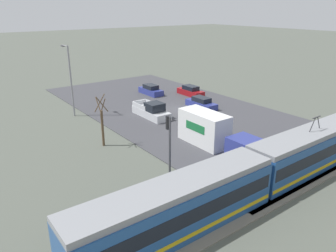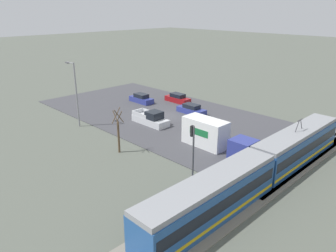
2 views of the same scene
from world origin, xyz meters
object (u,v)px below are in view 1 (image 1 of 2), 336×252
Objects in this scene: sedan_car_1 at (191,91)px; traffic_light_pole at (169,145)px; light_rail_tram at (256,173)px; pickup_truck at (152,111)px; sedan_car_0 at (201,103)px; box_truck at (213,133)px; sedan_car_2 at (151,90)px; street_tree at (102,123)px; street_lamp_near_crossing at (70,76)px.

sedan_car_1 is 28.07m from traffic_light_pole.
pickup_truck is at bearing -101.41° from light_rail_tram.
sedan_car_0 is 0.80× the size of traffic_light_pole.
sedan_car_2 is at bearing -107.76° from box_truck.
sedan_car_1 is 21.52m from street_tree.
street_lamp_near_crossing is at bearing -81.96° from light_rail_tram.
sedan_car_2 is at bearing -123.26° from pickup_truck.
pickup_truck reaches higher than sedan_car_1.
light_rail_tram is 8.52m from box_truck.
pickup_truck is 11.06m from sedan_car_2.
sedan_car_1 is (-14.42, -24.08, -0.98)m from light_rail_tram.
light_rail_tram is 21.50m from sedan_car_0.
street_lamp_near_crossing reaches higher than street_tree.
street_tree is at bearing 26.28° from sedan_car_1.
sedan_car_1 is (-3.08, -5.84, 0.01)m from sedan_car_0.
traffic_light_pole is (4.82, -3.87, 2.10)m from light_rail_tram.
pickup_truck is (-0.47, -11.16, -0.75)m from box_truck.
sedan_car_2 reaches higher than sedan_car_0.
pickup_truck is at bearing -92.43° from box_truck.
traffic_light_pole is at bearing 46.42° from sedan_car_1.
box_truck is 21.44m from sedan_car_2.
box_truck reaches higher than sedan_car_0.
traffic_light_pole is (14.71, 24.36, 3.07)m from sedan_car_2.
pickup_truck is at bearing -5.63° from sedan_car_0.
sedan_car_1 is 18.55m from street_lamp_near_crossing.
street_tree is (4.83, -14.58, 0.66)m from light_rail_tram.
street_lamp_near_crossing is at bearing -68.44° from box_truck.
sedan_car_1 is at bearing -133.58° from traffic_light_pole.
sedan_car_2 is (-9.90, -28.23, -0.98)m from light_rail_tram.
light_rail_tram is 6.31× the size of sedan_car_2.
sedan_car_1 is 0.90× the size of street_tree.
box_truck is 19.68m from sedan_car_1.
sedan_car_1 is at bearing -120.91° from light_rail_tram.
light_rail_tram is 3.29× the size of street_lamp_near_crossing.
pickup_truck reaches higher than sedan_car_2.
sedan_car_2 reaches higher than sedan_car_1.
sedan_car_2 is 0.76× the size of traffic_light_pole.
box_truck is 13.15m from sedan_car_0.
light_rail_tram is 29.93m from sedan_car_2.
sedan_car_2 is 28.63m from traffic_light_pole.
sedan_car_0 is 0.91× the size of street_tree.
sedan_car_0 is 1.04× the size of sedan_car_2.
traffic_light_pole reaches higher than street_tree.
traffic_light_pole is at bearing 86.74° from street_lamp_near_crossing.
pickup_truck is 11.75m from sedan_car_1.
sedan_car_2 is 20.14m from street_tree.
pickup_truck is at bearing 25.72° from sedan_car_1.
sedan_car_2 is (1.44, -9.99, 0.02)m from sedan_car_0.
pickup_truck is at bearing -153.05° from street_tree.
box_truck is 9.35m from traffic_light_pole.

